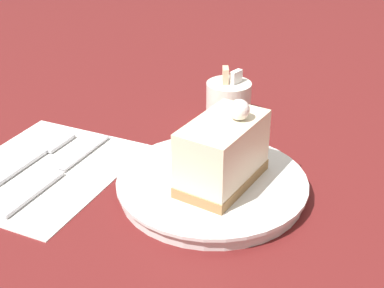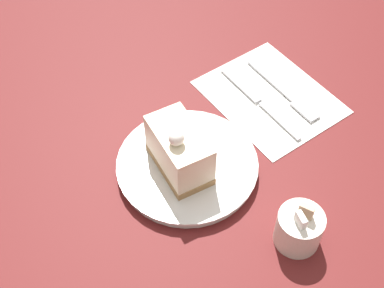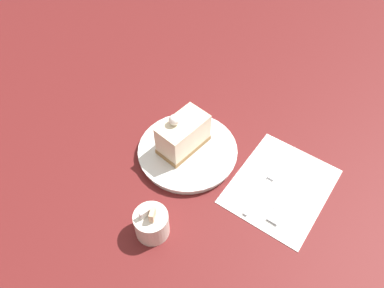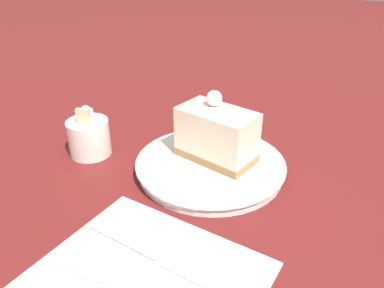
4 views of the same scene
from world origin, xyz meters
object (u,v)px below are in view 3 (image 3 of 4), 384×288
Objects in this scene: cake_slice at (183,135)px; knife at (274,173)px; plate at (188,151)px; fork at (289,197)px; sugar_bowl at (150,223)px.

cake_slice reaches higher than knife.
knife is at bearing -168.39° from plate.
knife is (-0.20, -0.03, -0.05)m from cake_slice.
cake_slice is at bearing -14.86° from plate.
cake_slice reaches higher than fork.
fork is 0.28m from sugar_bowl.
plate is 2.75× the size of sugar_bowl.
plate reaches higher than fork.
fork is 0.88× the size of knife.
fork is at bearing 146.24° from knife.
knife is at bearing -33.76° from fork.
sugar_bowl is at bearing 50.76° from fork.
plate is 0.19m from sugar_bowl.
cake_slice is 0.21m from knife.
cake_slice is (0.01, -0.00, 0.05)m from plate.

